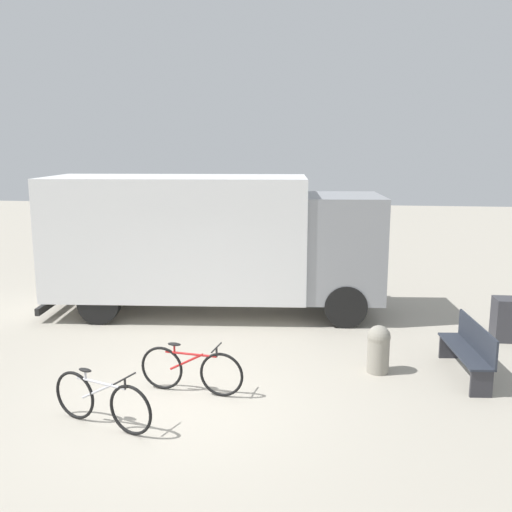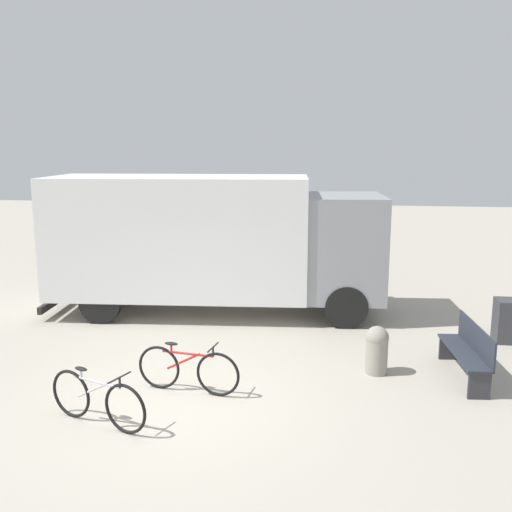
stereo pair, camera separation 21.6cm
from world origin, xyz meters
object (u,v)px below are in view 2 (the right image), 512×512
(bicycle_near, at_px, (97,399))
(bicycle_middle, at_px, (188,369))
(park_bench, at_px, (469,349))
(utility_box, at_px, (511,321))
(delivery_truck, at_px, (211,239))
(bollard_near_bench, at_px, (377,348))

(bicycle_near, distance_m, bicycle_middle, 1.55)
(park_bench, distance_m, bicycle_middle, 4.63)
(bicycle_near, distance_m, utility_box, 7.99)
(bicycle_near, bearing_deg, delivery_truck, 106.43)
(bollard_near_bench, bearing_deg, utility_box, 36.08)
(delivery_truck, relative_size, bicycle_middle, 4.56)
(delivery_truck, distance_m, park_bench, 6.09)
(bicycle_near, bearing_deg, utility_box, 53.85)
(bicycle_middle, bearing_deg, delivery_truck, 106.11)
(bicycle_middle, relative_size, bollard_near_bench, 2.04)
(bicycle_middle, distance_m, bollard_near_bench, 3.21)
(bollard_near_bench, relative_size, utility_box, 0.97)
(bicycle_near, xyz_separation_m, utility_box, (6.67, 4.39, 0.05))
(bicycle_middle, xyz_separation_m, bollard_near_bench, (2.98, 1.19, 0.07))
(delivery_truck, distance_m, utility_box, 6.52)
(bollard_near_bench, bearing_deg, park_bench, 0.27)
(utility_box, bearing_deg, bicycle_near, -146.61)
(park_bench, bearing_deg, bicycle_near, 108.87)
(bicycle_near, relative_size, bollard_near_bench, 1.94)
(delivery_truck, xyz_separation_m, bicycle_near, (-0.39, -5.60, -1.35))
(delivery_truck, bearing_deg, park_bench, -36.64)
(bicycle_middle, distance_m, utility_box, 6.53)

